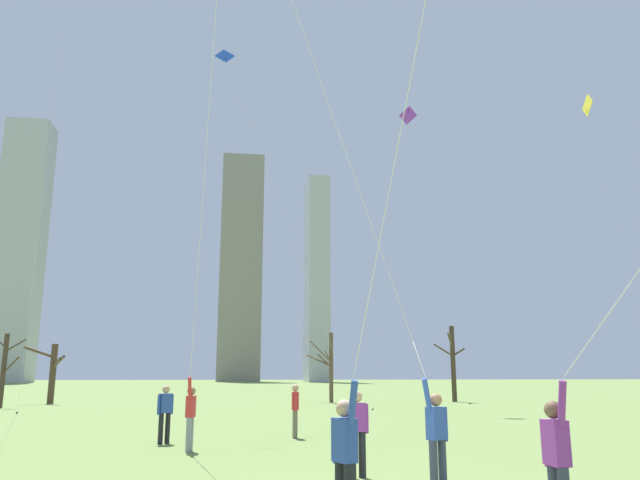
% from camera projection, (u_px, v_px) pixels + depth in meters
% --- Properties ---
extents(kite_flyer_foreground_left_pink, '(2.03, 6.11, 14.51)m').
position_uv_depth(kite_flyer_foreground_left_pink, '(401.00, 157.00, 7.29)').
color(kite_flyer_foreground_left_pink, black).
rests_on(kite_flyer_foreground_left_pink, ground).
extents(kite_flyer_midfield_left_teal, '(1.12, 8.75, 20.67)m').
position_uv_depth(kite_flyer_midfield_left_teal, '(196.00, 326.00, 15.48)').
color(kite_flyer_midfield_left_teal, gray).
rests_on(kite_flyer_midfield_left_teal, ground).
extents(kite_flyer_far_back_white, '(4.08, 1.20, 10.82)m').
position_uv_depth(kite_flyer_far_back_white, '(406.00, 344.00, 10.60)').
color(kite_flyer_far_back_white, '#33384C').
rests_on(kite_flyer_far_back_white, ground).
extents(bystander_watching_nearby, '(0.22, 0.51, 1.62)m').
position_uv_depth(bystander_watching_nearby, '(295.00, 408.00, 19.23)').
color(bystander_watching_nearby, '#726656').
rests_on(bystander_watching_nearby, ground).
extents(bystander_far_off_by_trees, '(0.49, 0.30, 1.62)m').
position_uv_depth(bystander_far_off_by_trees, '(357.00, 429.00, 11.92)').
color(bystander_far_off_by_trees, black).
rests_on(bystander_far_off_by_trees, ground).
extents(bystander_strolling_midfield, '(0.43, 0.36, 1.62)m').
position_uv_depth(bystander_strolling_midfield, '(165.00, 411.00, 17.64)').
color(bystander_strolling_midfield, black).
rests_on(bystander_strolling_midfield, ground).
extents(distant_kite_low_near_trees_yellow, '(0.32, 3.58, 15.04)m').
position_uv_depth(distant_kite_low_near_trees_yellow, '(591.00, 121.00, 28.89)').
color(distant_kite_low_near_trees_yellow, yellow).
rests_on(distant_kite_low_near_trees_yellow, ground).
extents(distant_kite_high_overhead_blue, '(6.39, 1.91, 15.42)m').
position_uv_depth(distant_kite_high_overhead_blue, '(241.00, 100.00, 25.82)').
color(distant_kite_high_overhead_blue, blue).
rests_on(distant_kite_high_overhead_blue, ground).
extents(distant_kite_drifting_right_purple, '(3.42, 0.84, 18.36)m').
position_uv_depth(distant_kite_drifting_right_purple, '(406.00, 134.00, 38.19)').
color(distant_kite_drifting_right_purple, purple).
rests_on(distant_kite_drifting_right_purple, ground).
extents(bare_tree_rightmost, '(1.78, 2.11, 4.79)m').
position_uv_depth(bare_tree_rightmost, '(330.00, 366.00, 42.99)').
color(bare_tree_rightmost, brown).
rests_on(bare_tree_rightmost, ground).
extents(bare_tree_right_of_center, '(2.16, 1.40, 4.36)m').
position_uv_depth(bare_tree_right_of_center, '(4.00, 368.00, 36.43)').
color(bare_tree_right_of_center, '#423326').
rests_on(bare_tree_right_of_center, ground).
extents(bare_tree_left_of_center, '(1.81, 2.36, 5.34)m').
position_uv_depth(bare_tree_left_of_center, '(453.00, 361.00, 44.30)').
color(bare_tree_left_of_center, '#423326').
rests_on(bare_tree_left_of_center, ground).
extents(bare_tree_far_right_edge, '(3.05, 1.71, 3.93)m').
position_uv_depth(bare_tree_far_right_edge, '(52.00, 370.00, 41.48)').
color(bare_tree_far_right_edge, '#4C3828').
rests_on(bare_tree_far_right_edge, ground).
extents(skyline_wide_slab, '(5.13, 10.90, 49.66)m').
position_uv_depth(skyline_wide_slab, '(317.00, 278.00, 151.09)').
color(skyline_wide_slab, '#B2B2B7').
rests_on(skyline_wide_slab, ground).
extents(skyline_mid_tower_left, '(9.84, 8.40, 61.41)m').
position_uv_depth(skyline_mid_tower_left, '(20.00, 248.00, 143.80)').
color(skyline_mid_tower_left, '#B2B2B7').
rests_on(skyline_mid_tower_left, ground).
extents(skyline_mid_tower_right, '(10.82, 5.65, 58.94)m').
position_uv_depth(skyline_mid_tower_right, '(241.00, 265.00, 159.54)').
color(skyline_mid_tower_right, gray).
rests_on(skyline_mid_tower_right, ground).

